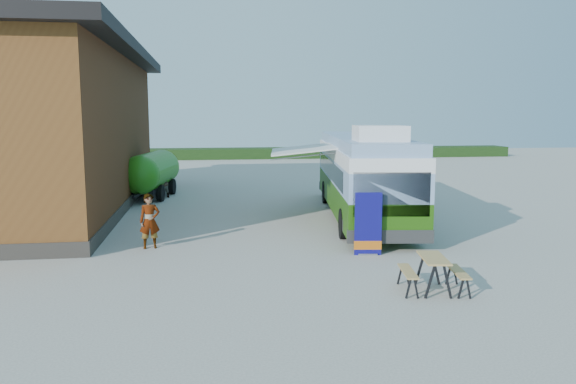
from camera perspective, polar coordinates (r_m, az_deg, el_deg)
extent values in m
plane|color=#BCB7AD|center=(18.27, 0.94, -5.91)|extent=(100.00, 100.00, 0.00)
cube|color=brown|center=(28.57, -23.93, 5.51)|extent=(8.00, 20.00, 7.00)
cube|color=black|center=(28.70, -24.36, 13.00)|extent=(9.60, 21.20, 0.50)
cube|color=#332D28|center=(28.85, -23.56, -0.94)|extent=(8.10, 20.10, 0.50)
cube|color=#264419|center=(56.69, 2.79, 4.02)|extent=(40.00, 3.00, 1.00)
cube|color=#2C6110|center=(24.18, 7.49, -0.23)|extent=(4.35, 13.13, 1.18)
cube|color=#82A1CB|center=(24.05, 7.54, 2.31)|extent=(4.35, 13.13, 0.97)
cube|color=black|center=(24.43, 4.26, 2.44)|extent=(1.45, 10.66, 0.75)
cube|color=black|center=(24.80, 10.41, 2.41)|extent=(1.45, 10.66, 0.75)
cube|color=white|center=(23.99, 7.57, 4.03)|extent=(4.35, 13.13, 0.48)
cube|color=#82A1CB|center=(23.96, 7.59, 5.12)|extent=(4.16, 12.90, 0.43)
cube|color=white|center=(19.92, 9.31, 5.92)|extent=(1.96, 2.14, 0.54)
cube|color=black|center=(17.79, 10.48, -0.25)|extent=(2.40, 0.38, 1.40)
cube|color=#2D2D2D|center=(18.07, 10.34, -4.45)|extent=(2.74, 0.56, 0.43)
cube|color=#2D2D2D|center=(30.49, 5.78, 0.67)|extent=(2.74, 0.56, 0.43)
cylinder|color=black|center=(19.89, 5.74, -3.22)|extent=(0.46, 1.11, 1.07)
cylinder|color=black|center=(20.31, 12.62, -3.14)|extent=(0.46, 1.11, 1.07)
cylinder|color=black|center=(27.80, 3.88, -0.01)|extent=(0.46, 1.11, 1.07)
cylinder|color=black|center=(28.10, 8.85, 0.00)|extent=(0.46, 1.11, 1.07)
cube|color=white|center=(23.54, 1.63, 4.27)|extent=(3.24, 4.64, 0.33)
cube|color=#A5A8AD|center=(23.63, 4.92, 4.72)|extent=(0.75, 4.61, 0.15)
cylinder|color=#A5A8AD|center=(21.69, 1.83, 3.69)|extent=(2.78, 0.42, 0.34)
cylinder|color=#A5A8AD|center=(25.41, 1.45, 4.31)|extent=(2.78, 0.42, 0.34)
cube|color=#0F0D65|center=(17.58, 8.15, -3.24)|extent=(0.84, 0.14, 1.98)
cube|color=#C86112|center=(17.73, 8.10, -5.37)|extent=(0.86, 0.15, 0.28)
cube|color=#A5A8AD|center=(17.79, 8.09, -6.27)|extent=(0.61, 0.26, 0.06)
cylinder|color=#A5A8AD|center=(17.60, 8.13, -3.23)|extent=(0.03, 0.03, 1.98)
cube|color=tan|center=(14.39, 14.58, -6.51)|extent=(0.78, 1.43, 0.05)
cube|color=tan|center=(14.34, 12.09, -7.88)|extent=(0.50, 1.39, 0.04)
cube|color=tan|center=(14.63, 16.93, -7.73)|extent=(0.50, 1.39, 0.04)
cube|color=black|center=(13.93, 14.24, -8.82)|extent=(0.06, 0.06, 0.84)
cube|color=black|center=(14.02, 15.88, -8.76)|extent=(0.06, 0.06, 0.84)
cube|color=black|center=(14.99, 13.25, -7.58)|extent=(0.06, 0.06, 0.84)
cube|color=black|center=(15.08, 14.78, -7.54)|extent=(0.06, 0.06, 0.84)
imported|color=#999999|center=(18.88, -13.87, -2.89)|extent=(0.73, 0.55, 1.80)
imported|color=#999999|center=(30.05, -12.66, 0.94)|extent=(0.99, 0.99, 1.62)
cylinder|color=#257A16|center=(30.21, -13.66, 2.13)|extent=(2.60, 4.50, 1.91)
sphere|color=#257A16|center=(28.18, -14.78, 1.69)|extent=(1.91, 1.91, 1.91)
sphere|color=#257A16|center=(32.25, -12.69, 2.52)|extent=(1.91, 1.91, 1.91)
cube|color=black|center=(30.30, -13.61, 0.53)|extent=(2.01, 4.61, 0.21)
cube|color=black|center=(27.68, -15.08, -0.31)|extent=(0.34, 1.28, 0.11)
cylinder|color=black|center=(29.32, -15.64, -0.10)|extent=(0.40, 0.88, 0.85)
cylinder|color=black|center=(28.91, -12.83, -0.11)|extent=(0.40, 0.88, 0.85)
cylinder|color=black|center=(31.74, -14.30, 0.55)|extent=(0.40, 0.88, 0.85)
cylinder|color=black|center=(31.36, -11.69, 0.54)|extent=(0.40, 0.88, 0.85)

